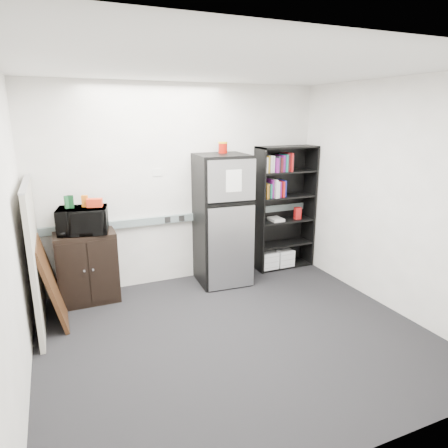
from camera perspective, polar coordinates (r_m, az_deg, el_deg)
name	(u,v)px	position (r m, az deg, el deg)	size (l,w,h in m)	color
floor	(236,335)	(4.45, 1.67, -15.60)	(4.00, 4.00, 0.00)	black
wall_back	(183,185)	(5.53, -5.88, 5.51)	(4.00, 0.02, 2.70)	silver
wall_right	(391,197)	(5.09, 22.72, 3.53)	(0.02, 3.50, 2.70)	silver
wall_left	(9,237)	(3.60, -28.39, -1.66)	(0.02, 3.50, 2.70)	silver
ceiling	(238,67)	(3.84, 2.01, 21.49)	(4.00, 3.50, 0.02)	white
electrical_raceway	(184,218)	(5.60, -5.67, 0.92)	(3.92, 0.05, 0.10)	slate
wall_note	(157,172)	(5.40, -9.49, 7.29)	(0.14, 0.00, 0.10)	white
bookshelf	(283,205)	(6.06, 8.48, 2.64)	(0.90, 0.34, 1.85)	black
cubicle_partition	(35,256)	(4.78, -25.42, -4.19)	(0.06, 1.30, 1.62)	#AAA597
cabinet	(87,267)	(5.30, -18.95, -5.84)	(0.72, 0.48, 0.90)	black
microwave	(83,220)	(5.10, -19.53, 0.48)	(0.57, 0.39, 0.32)	black
snack_box_a	(68,202)	(5.08, -21.42, 2.95)	(0.07, 0.05, 0.15)	#17532A
snack_box_b	(71,202)	(5.08, -21.08, 2.98)	(0.07, 0.05, 0.15)	#0B3216
snack_box_c	(85,201)	(5.09, -19.26, 3.11)	(0.07, 0.05, 0.14)	orange
snack_bag	(95,203)	(5.05, -17.99, 2.90)	(0.18, 0.10, 0.10)	red
refrigerator	(222,220)	(5.48, -0.35, 0.59)	(0.71, 0.74, 1.79)	black
coffee_can	(223,147)	(5.46, -0.17, 10.98)	(0.12, 0.12, 0.17)	#9D1007
framed_poster	(51,281)	(4.90, -23.44, -7.53)	(0.27, 0.76, 0.96)	black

